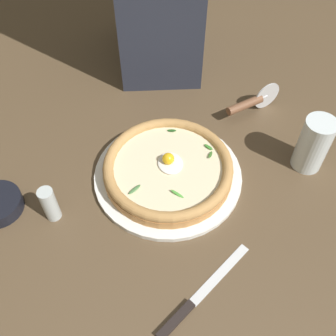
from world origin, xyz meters
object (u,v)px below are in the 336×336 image
(table_knife, at_px, (192,303))
(drinking_glass, at_px, (312,147))
(pizza_cutter, at_px, (251,102))
(pepper_shaker, at_px, (50,204))
(pizza, at_px, (168,168))

(table_knife, distance_m, drinking_glass, 0.44)
(table_knife, relative_size, drinking_glass, 1.63)
(pizza_cutter, distance_m, pepper_shaker, 0.55)
(pizza, height_order, pizza_cutter, pizza_cutter)
(table_knife, distance_m, pepper_shaker, 0.34)
(pizza, xyz_separation_m, pizza_cutter, (0.15, -0.26, 0.01))
(table_knife, relative_size, pepper_shaker, 2.53)
(drinking_glass, bearing_deg, pizza, 81.76)
(pizza, distance_m, pepper_shaker, 0.26)
(pizza_cutter, relative_size, table_knife, 0.71)
(drinking_glass, xyz_separation_m, pepper_shaker, (0.01, 0.58, -0.01))
(pizza_cutter, distance_m, table_knife, 0.53)
(pepper_shaker, bearing_deg, drinking_glass, -90.97)
(pizza, relative_size, table_knife, 1.31)
(pizza, distance_m, table_knife, 0.30)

